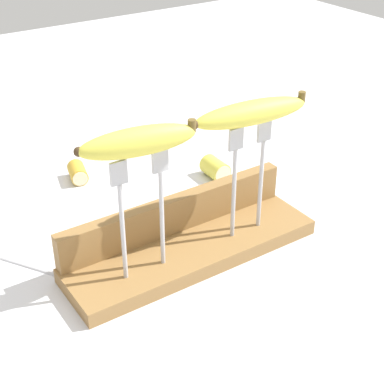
{
  "coord_description": "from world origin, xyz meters",
  "views": [
    {
      "loc": [
        -0.44,
        -0.67,
        0.6
      ],
      "look_at": [
        0.0,
        0.0,
        0.13
      ],
      "focal_mm": 55.34,
      "sensor_mm": 36.0,
      "label": 1
    }
  ],
  "objects_px": {
    "fork_stand_left": "(142,205)",
    "fork_fallen_near": "(6,258)",
    "banana_raised_left": "(138,141)",
    "banana_chunk_near": "(78,173)",
    "fork_stand_right": "(248,170)",
    "banana_raised_right": "(252,113)",
    "banana_chunk_far": "(215,169)"
  },
  "relations": [
    {
      "from": "banana_chunk_far",
      "to": "banana_raised_left",
      "type": "bearing_deg",
      "value": -143.29
    },
    {
      "from": "fork_fallen_near",
      "to": "banana_chunk_near",
      "type": "distance_m",
      "value": 0.28
    },
    {
      "from": "banana_raised_left",
      "to": "fork_fallen_near",
      "type": "bearing_deg",
      "value": 132.64
    },
    {
      "from": "banana_chunk_far",
      "to": "banana_raised_right",
      "type": "bearing_deg",
      "value": -113.13
    },
    {
      "from": "fork_stand_left",
      "to": "banana_chunk_far",
      "type": "bearing_deg",
      "value": 36.72
    },
    {
      "from": "fork_stand_left",
      "to": "fork_fallen_near",
      "type": "xyz_separation_m",
      "value": [
        -0.17,
        0.18,
        -0.14
      ]
    },
    {
      "from": "fork_stand_left",
      "to": "banana_chunk_near",
      "type": "relative_size",
      "value": 3.13
    },
    {
      "from": "fork_stand_right",
      "to": "banana_chunk_near",
      "type": "xyz_separation_m",
      "value": [
        -0.15,
        0.36,
        -0.13
      ]
    },
    {
      "from": "fork_stand_right",
      "to": "banana_raised_left",
      "type": "xyz_separation_m",
      "value": [
        -0.2,
        0.0,
        0.1
      ]
    },
    {
      "from": "fork_stand_left",
      "to": "banana_raised_left",
      "type": "distance_m",
      "value": 0.1
    },
    {
      "from": "banana_chunk_near",
      "to": "banana_chunk_far",
      "type": "height_order",
      "value": "banana_chunk_far"
    },
    {
      "from": "banana_raised_right",
      "to": "banana_chunk_near",
      "type": "bearing_deg",
      "value": 112.31
    },
    {
      "from": "fork_stand_left",
      "to": "banana_raised_right",
      "type": "relative_size",
      "value": 0.99
    },
    {
      "from": "fork_stand_right",
      "to": "banana_raised_right",
      "type": "height_order",
      "value": "banana_raised_right"
    },
    {
      "from": "fork_stand_left",
      "to": "fork_stand_right",
      "type": "relative_size",
      "value": 1.01
    },
    {
      "from": "fork_stand_left",
      "to": "fork_fallen_near",
      "type": "bearing_deg",
      "value": 132.65
    },
    {
      "from": "fork_stand_right",
      "to": "banana_chunk_far",
      "type": "xyz_separation_m",
      "value": [
        0.09,
        0.22,
        -0.12
      ]
    },
    {
      "from": "fork_stand_left",
      "to": "banana_raised_right",
      "type": "xyz_separation_m",
      "value": [
        0.2,
        0.0,
        0.1
      ]
    },
    {
      "from": "fork_stand_right",
      "to": "banana_raised_right",
      "type": "distance_m",
      "value": 0.1
    },
    {
      "from": "fork_stand_left",
      "to": "banana_raised_right",
      "type": "distance_m",
      "value": 0.22
    },
    {
      "from": "banana_chunk_near",
      "to": "banana_raised_left",
      "type": "bearing_deg",
      "value": -97.66
    },
    {
      "from": "banana_raised_left",
      "to": "banana_chunk_far",
      "type": "xyz_separation_m",
      "value": [
        0.29,
        0.22,
        -0.23
      ]
    },
    {
      "from": "fork_stand_left",
      "to": "banana_chunk_far",
      "type": "relative_size",
      "value": 3.36
    },
    {
      "from": "banana_chunk_near",
      "to": "banana_chunk_far",
      "type": "xyz_separation_m",
      "value": [
        0.24,
        -0.15,
        0.0
      ]
    },
    {
      "from": "fork_stand_right",
      "to": "banana_raised_right",
      "type": "bearing_deg",
      "value": 173.32
    },
    {
      "from": "fork_stand_right",
      "to": "fork_fallen_near",
      "type": "height_order",
      "value": "fork_stand_right"
    },
    {
      "from": "banana_raised_left",
      "to": "fork_stand_right",
      "type": "bearing_deg",
      "value": -0.0
    },
    {
      "from": "fork_stand_left",
      "to": "banana_chunk_far",
      "type": "distance_m",
      "value": 0.38
    },
    {
      "from": "fork_fallen_near",
      "to": "banana_chunk_far",
      "type": "xyz_separation_m",
      "value": [
        0.46,
        0.04,
        0.02
      ]
    },
    {
      "from": "banana_chunk_near",
      "to": "banana_chunk_far",
      "type": "relative_size",
      "value": 1.08
    },
    {
      "from": "banana_raised_left",
      "to": "banana_chunk_near",
      "type": "height_order",
      "value": "banana_raised_left"
    },
    {
      "from": "fork_stand_left",
      "to": "banana_chunk_near",
      "type": "height_order",
      "value": "fork_stand_left"
    }
  ]
}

